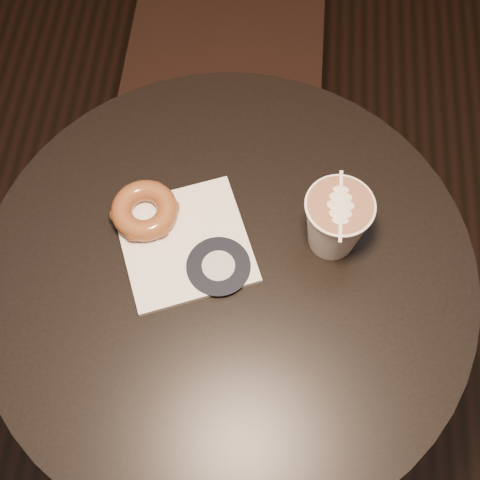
% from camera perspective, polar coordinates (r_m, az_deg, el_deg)
% --- Properties ---
extents(cafe_table, '(0.70, 0.70, 0.75)m').
position_cam_1_polar(cafe_table, '(1.12, -0.90, -6.59)').
color(cafe_table, black).
rests_on(cafe_table, ground).
extents(pastry_bag, '(0.23, 0.23, 0.01)m').
position_cam_1_polar(pastry_bag, '(0.95, -4.71, -0.27)').
color(pastry_bag, white).
rests_on(pastry_bag, cafe_table).
extents(doughnut, '(0.10, 0.10, 0.03)m').
position_cam_1_polar(doughnut, '(0.96, -8.15, 2.53)').
color(doughnut, brown).
rests_on(doughnut, pastry_bag).
extents(latte_cup, '(0.09, 0.09, 0.10)m').
position_cam_1_polar(latte_cup, '(0.92, 8.15, 1.45)').
color(latte_cup, white).
rests_on(latte_cup, cafe_table).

